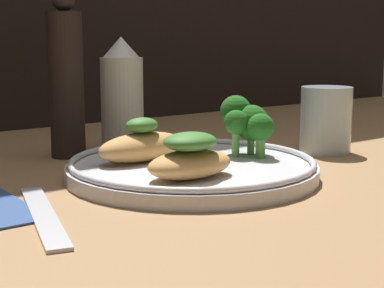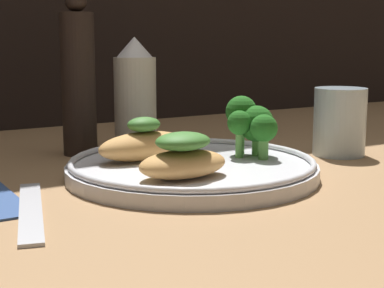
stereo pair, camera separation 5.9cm
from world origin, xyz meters
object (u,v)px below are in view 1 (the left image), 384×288
broccoli_bunch (246,121)px  plate (192,167)px  sauce_bottle (122,96)px  pepper_grinder (66,80)px  drinking_glass (326,120)px

broccoli_bunch → plate: bearing=-179.0°
sauce_bottle → pepper_grinder: pepper_grinder is taller
broccoli_bunch → pepper_grinder: bearing=126.7°
drinking_glass → sauce_bottle: bearing=139.3°
sauce_bottle → drinking_glass: sauce_bottle is taller
plate → broccoli_bunch: broccoli_bunch is taller
pepper_grinder → sauce_bottle: bearing=-0.0°
broccoli_bunch → drinking_glass: 13.84cm
broccoli_bunch → sauce_bottle: (-5.36, 17.17, 1.66)cm
pepper_grinder → drinking_glass: 31.66cm
sauce_bottle → plate: bearing=-96.8°
sauce_bottle → drinking_glass: size_ratio=1.75×
broccoli_bunch → sauce_bottle: size_ratio=0.49×
pepper_grinder → broccoli_bunch: bearing=-53.3°
plate → drinking_glass: drinking_glass is taller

